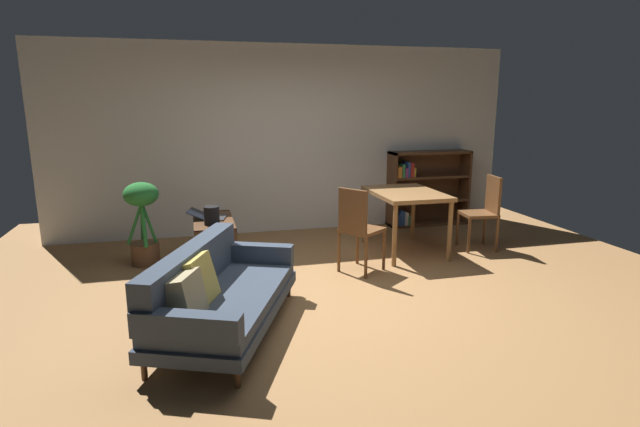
# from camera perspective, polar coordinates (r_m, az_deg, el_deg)

# --- Properties ---
(ground_plane) EXTENTS (8.16, 8.16, 0.00)m
(ground_plane) POSITION_cam_1_polar(r_m,az_deg,el_deg) (5.16, 2.27, -9.09)
(ground_plane) COLOR #9E7042
(back_wall_panel) EXTENTS (6.80, 0.10, 2.70)m
(back_wall_panel) POSITION_cam_1_polar(r_m,az_deg,el_deg) (7.44, -3.71, 8.33)
(back_wall_panel) COLOR silver
(back_wall_panel) RESTS_ON ground_plane
(fabric_couch) EXTENTS (1.45, 1.98, 0.72)m
(fabric_couch) POSITION_cam_1_polar(r_m,az_deg,el_deg) (4.33, -11.69, -8.76)
(fabric_couch) COLOR #56351E
(fabric_couch) RESTS_ON ground_plane
(media_console) EXTENTS (0.45, 1.02, 0.56)m
(media_console) POSITION_cam_1_polar(r_m,az_deg,el_deg) (6.03, -11.90, -3.35)
(media_console) COLOR #56351E
(media_console) RESTS_ON ground_plane
(open_laptop) EXTENTS (0.49, 0.40, 0.11)m
(open_laptop) POSITION_cam_1_polar(r_m,az_deg,el_deg) (6.04, -12.48, -0.29)
(open_laptop) COLOR #333338
(open_laptop) RESTS_ON media_console
(desk_speaker) EXTENTS (0.17, 0.17, 0.21)m
(desk_speaker) POSITION_cam_1_polar(r_m,az_deg,el_deg) (5.71, -12.20, -0.23)
(desk_speaker) COLOR black
(desk_speaker) RESTS_ON media_console
(potted_floor_plant) EXTENTS (0.40, 0.45, 0.99)m
(potted_floor_plant) POSITION_cam_1_polar(r_m,az_deg,el_deg) (6.26, -19.49, -0.45)
(potted_floor_plant) COLOR brown
(potted_floor_plant) RESTS_ON ground_plane
(dining_table) EXTENTS (0.81, 1.14, 0.79)m
(dining_table) POSITION_cam_1_polar(r_m,az_deg,el_deg) (6.46, 9.71, 1.70)
(dining_table) COLOR olive
(dining_table) RESTS_ON ground_plane
(dining_chair_near) EXTENTS (0.46, 0.45, 0.96)m
(dining_chair_near) POSITION_cam_1_polar(r_m,az_deg,el_deg) (6.88, 18.14, 0.52)
(dining_chair_near) COLOR brown
(dining_chair_near) RESTS_ON ground_plane
(dining_chair_far) EXTENTS (0.57, 0.57, 0.98)m
(dining_chair_far) POSITION_cam_1_polar(r_m,az_deg,el_deg) (5.62, 4.36, -1.38)
(dining_chair_far) COLOR brown
(dining_chair_far) RESTS_ON ground_plane
(bookshelf) EXTENTS (1.28, 0.34, 1.15)m
(bookshelf) POSITION_cam_1_polar(r_m,az_deg,el_deg) (8.02, 11.50, 2.75)
(bookshelf) COLOR #56351E
(bookshelf) RESTS_ON ground_plane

